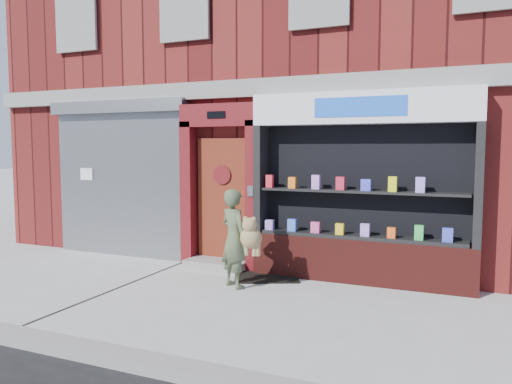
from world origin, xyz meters
The scene contains 8 objects.
ground centered at (0.00, 0.00, 0.00)m, with size 80.00×80.00×0.00m, color #9E9E99.
curb centered at (0.00, -2.15, 0.06)m, with size 60.00×0.30×0.12m, color gray.
building centered at (0.00, 5.99, 4.00)m, with size 12.00×8.16×8.00m.
shutter_bay centered at (-3.00, 1.93, 1.72)m, with size 3.10×0.30×3.04m.
red_door_bay centered at (-0.75, 1.86, 1.46)m, with size 1.52×0.58×2.90m.
pharmacy_bay centered at (1.75, 1.81, 1.37)m, with size 3.50×0.41×3.00m.
woman centered at (0.09, 0.76, 0.77)m, with size 0.80×0.59×1.51m.
doormat centered at (0.30, 1.45, 0.01)m, with size 1.03×0.72×0.03m, color black.
Camera 1 is at (3.33, -5.99, 2.14)m, focal length 35.00 mm.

